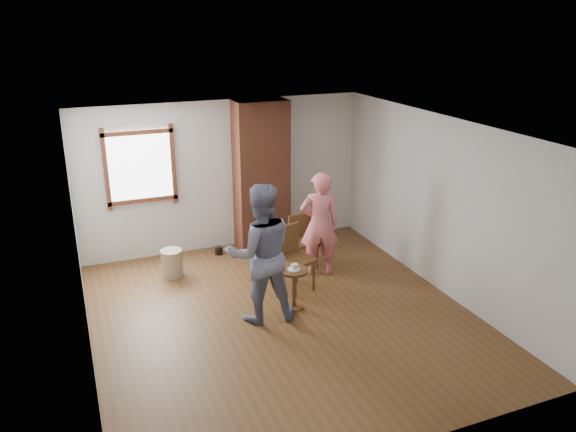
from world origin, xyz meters
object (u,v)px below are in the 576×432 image
(side_table, at_px, (294,282))
(dining_chair_right, at_px, (302,238))
(dining_chair_left, at_px, (292,255))
(person_pink, at_px, (319,224))
(man, at_px, (261,253))
(stoneware_crock, at_px, (172,263))

(side_table, bearing_deg, dining_chair_right, 61.89)
(dining_chair_left, xyz_separation_m, person_pink, (0.60, 0.35, 0.28))
(person_pink, bearing_deg, man, 53.11)
(stoneware_crock, relative_size, person_pink, 0.26)
(stoneware_crock, xyz_separation_m, dining_chair_right, (2.07, -0.40, 0.26))
(dining_chair_right, bearing_deg, man, -131.75)
(stoneware_crock, relative_size, dining_chair_left, 0.44)
(dining_chair_left, xyz_separation_m, side_table, (-0.21, -0.57, -0.15))
(side_table, xyz_separation_m, man, (-0.51, -0.09, 0.56))
(stoneware_crock, distance_m, man, 2.11)
(stoneware_crock, xyz_separation_m, side_table, (1.39, -1.69, 0.18))
(stoneware_crock, bearing_deg, man, -63.74)
(person_pink, bearing_deg, dining_chair_right, -54.83)
(side_table, distance_m, man, 0.76)
(side_table, bearing_deg, man, -170.45)
(man, relative_size, person_pink, 1.15)
(man, bearing_deg, dining_chair_left, -130.80)
(stoneware_crock, relative_size, man, 0.23)
(dining_chair_left, distance_m, side_table, 0.62)
(dining_chair_left, bearing_deg, stoneware_crock, 124.94)
(side_table, xyz_separation_m, person_pink, (0.81, 0.91, 0.44))
(dining_chair_left, bearing_deg, dining_chair_right, 36.47)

